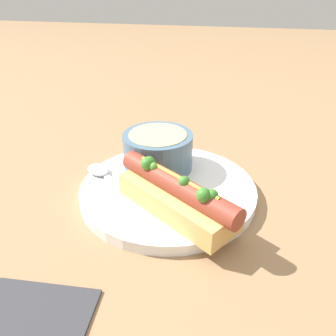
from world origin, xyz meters
TOP-DOWN VIEW (x-y plane):
  - ground_plane at (0.00, 0.00)m, footprint 4.00×4.00m
  - dinner_plate at (0.00, 0.00)m, footprint 0.25×0.25m
  - hot_dog at (0.02, -0.05)m, footprint 0.17×0.14m
  - soup_bowl at (-0.03, 0.05)m, footprint 0.11×0.11m
  - spoon at (-0.09, -0.00)m, footprint 0.14×0.10m
  - napkin at (-0.08, -0.22)m, footprint 0.12×0.07m

SIDE VIEW (x-z plane):
  - ground_plane at x=0.00m, z-range 0.00..0.00m
  - napkin at x=-0.08m, z-range 0.00..0.01m
  - dinner_plate at x=0.00m, z-range 0.00..0.02m
  - spoon at x=-0.09m, z-range 0.01..0.02m
  - hot_dog at x=0.02m, z-range 0.01..0.07m
  - soup_bowl at x=-0.03m, z-range 0.02..0.07m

